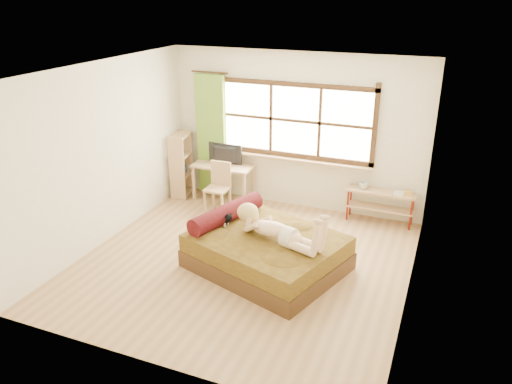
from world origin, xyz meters
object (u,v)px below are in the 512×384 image
at_px(woman, 276,220).
at_px(chair, 219,183).
at_px(kitten, 223,217).
at_px(desk, 223,170).
at_px(pipe_shelf, 381,200).
at_px(bookshelf, 181,164).
at_px(bed, 264,249).

distance_m(woman, chair, 2.33).
xyz_separation_m(kitten, desk, (-0.88, 1.84, -0.01)).
bearing_deg(pipe_shelf, woman, -116.55).
bearing_deg(bookshelf, woman, -47.33).
bearing_deg(bed, kitten, -168.96).
bearing_deg(desk, woman, -49.31).
height_order(kitten, desk, kitten).
relative_size(desk, pipe_shelf, 0.98).
xyz_separation_m(desk, pipe_shelf, (2.82, 0.12, -0.18)).
distance_m(chair, pipe_shelf, 2.77).
bearing_deg(desk, kitten, -65.11).
bearing_deg(chair, desk, 104.37).
bearing_deg(chair, pipe_shelf, 9.67).
distance_m(woman, desk, 2.65).
xyz_separation_m(chair, pipe_shelf, (2.72, 0.49, -0.06)).
xyz_separation_m(bed, bookshelf, (-2.38, 1.88, 0.34)).
height_order(kitten, pipe_shelf, kitten).
xyz_separation_m(bed, pipe_shelf, (1.27, 2.05, 0.15)).
bearing_deg(bookshelf, bed, -48.58).
height_order(bed, desk, bed).
bearing_deg(kitten, bookshelf, 151.83).
bearing_deg(woman, bed, 179.83).
height_order(bed, chair, chair).
relative_size(kitten, bookshelf, 0.25).
relative_size(bed, bookshelf, 1.97).
bearing_deg(kitten, bed, 11.04).
height_order(desk, pipe_shelf, desk).
height_order(woman, kitten, woman).
bearing_deg(desk, bookshelf, -177.30).
bearing_deg(chair, woman, -45.07).
relative_size(woman, bookshelf, 1.15).
xyz_separation_m(woman, bookshelf, (-2.58, 1.94, -0.18)).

